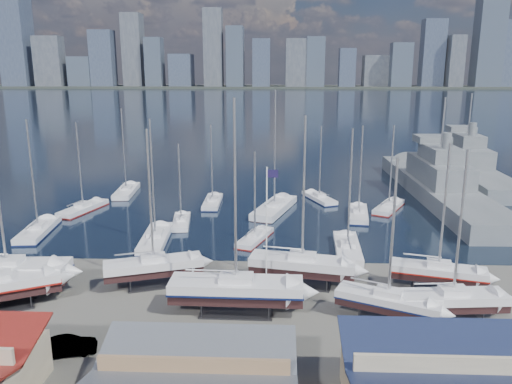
{
  "coord_description": "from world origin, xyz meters",
  "views": [
    {
      "loc": [
        4.97,
        -52.68,
        20.99
      ],
      "look_at": [
        2.32,
        8.0,
        6.11
      ],
      "focal_mm": 35.0,
      "sensor_mm": 36.0,
      "label": 1
    }
  ],
  "objects_px": {
    "naval_ship_east": "(437,187)",
    "flagpole": "(268,222)",
    "naval_ship_west": "(464,168)",
    "car_a": "(11,348)",
    "sailboat_cradle_0": "(7,271)"
  },
  "relations": [
    {
      "from": "naval_ship_west",
      "to": "car_a",
      "type": "height_order",
      "value": "naval_ship_west"
    },
    {
      "from": "naval_ship_east",
      "to": "naval_ship_west",
      "type": "bearing_deg",
      "value": -32.26
    },
    {
      "from": "naval_ship_east",
      "to": "car_a",
      "type": "height_order",
      "value": "naval_ship_east"
    },
    {
      "from": "car_a",
      "to": "naval_ship_east",
      "type": "bearing_deg",
      "value": 47.95
    },
    {
      "from": "car_a",
      "to": "sailboat_cradle_0",
      "type": "bearing_deg",
      "value": 119.43
    },
    {
      "from": "naval_ship_west",
      "to": "car_a",
      "type": "xyz_separation_m",
      "value": [
        -57.88,
        -68.53,
        -0.97
      ]
    },
    {
      "from": "naval_ship_east",
      "to": "flagpole",
      "type": "distance_m",
      "value": 48.39
    },
    {
      "from": "car_a",
      "to": "flagpole",
      "type": "relative_size",
      "value": 0.33
    },
    {
      "from": "naval_ship_west",
      "to": "flagpole",
      "type": "relative_size",
      "value": 3.77
    },
    {
      "from": "naval_ship_west",
      "to": "flagpole",
      "type": "distance_m",
      "value": 68.96
    },
    {
      "from": "flagpole",
      "to": "naval_ship_east",
      "type": "bearing_deg",
      "value": 54.31
    },
    {
      "from": "naval_ship_east",
      "to": "flagpole",
      "type": "bearing_deg",
      "value": 143.57
    },
    {
      "from": "sailboat_cradle_0",
      "to": "flagpole",
      "type": "height_order",
      "value": "sailboat_cradle_0"
    },
    {
      "from": "sailboat_cradle_0",
      "to": "naval_ship_west",
      "type": "height_order",
      "value": "sailboat_cradle_0"
    },
    {
      "from": "sailboat_cradle_0",
      "to": "car_a",
      "type": "height_order",
      "value": "sailboat_cradle_0"
    }
  ]
}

